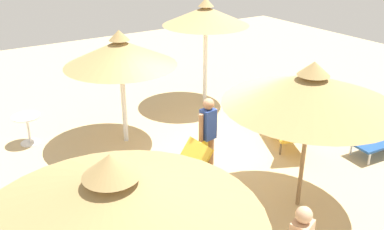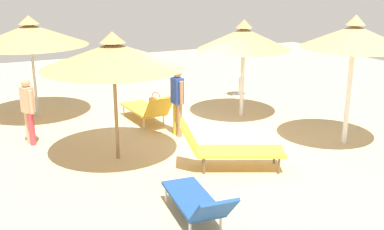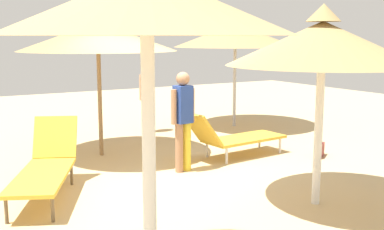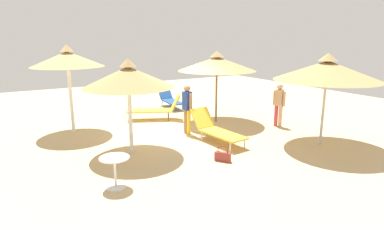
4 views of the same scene
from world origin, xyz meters
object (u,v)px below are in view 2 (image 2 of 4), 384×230
Objects in this scene: lounge_chair_near_right at (147,108)px; lounge_chair_back at (198,202)px; parasol_umbrella_edge at (30,35)px; side_table_round at (239,81)px; person_standing_front at (177,98)px; handbag at (156,102)px; parasol_umbrella_center at (113,55)px; lounge_chair_near_left at (227,148)px; parasol_umbrella_far_left at (354,37)px; parasol_umbrella_front at (244,38)px; person_standing_far_right at (28,107)px.

lounge_chair_back is at bearing -101.38° from lounge_chair_near_right.
side_table_round is at bearing -3.26° from parasol_umbrella_edge.
handbag is (0.44, 2.60, -0.77)m from person_standing_front.
person_standing_front is at bearing 24.86° from parasol_umbrella_center.
lounge_chair_near_left is at bearing -60.94° from parasol_umbrella_edge.
parasol_umbrella_edge is 7.89m from parasol_umbrella_far_left.
person_standing_front is (-2.21, -0.76, -1.17)m from parasol_umbrella_front.
parasol_umbrella_edge is at bearing 172.85° from handbag.
lounge_chair_near_right is 0.97× the size of lounge_chair_near_left.
parasol_umbrella_edge is 4.31m from person_standing_front.
parasol_umbrella_center is 2.88m from lounge_chair_near_left.
lounge_chair_near_left is (-3.10, -0.11, -1.98)m from parasol_umbrella_far_left.
lounge_chair_near_right is 2.99× the size of side_table_round.
person_standing_far_right is 6.75m from side_table_round.
lounge_chair_near_left is at bearing -42.89° from person_standing_far_right.
person_standing_far_right reaches higher than side_table_round.
parasol_umbrella_edge is at bearing 119.06° from lounge_chair_near_left.
person_standing_far_right is (-6.43, 2.98, -1.56)m from parasol_umbrella_far_left.
lounge_chair_back is (1.46, -6.91, -1.82)m from parasol_umbrella_edge.
handbag is at bearing -7.15° from parasol_umbrella_edge.
parasol_umbrella_front is at bearing 52.60° from lounge_chair_back.
parasol_umbrella_far_left reaches higher than parasol_umbrella_center.
parasol_umbrella_edge is 1.02× the size of parasol_umbrella_far_left.
person_standing_far_right is at bearing -154.75° from handbag.
parasol_umbrella_edge is (-1.11, 3.80, 0.03)m from parasol_umbrella_center.
person_standing_far_right is at bearing 132.74° from parasol_umbrella_center.
parasol_umbrella_center is at bearing -145.21° from side_table_round.
parasol_umbrella_far_left is 4.11m from person_standing_front.
lounge_chair_near_right is at bearing -157.80° from side_table_round.
person_standing_far_right is at bearing 137.11° from lounge_chair_near_left.
side_table_round is at bearing 15.41° from person_standing_far_right.
parasol_umbrella_center reaches higher than person_standing_far_right.
lounge_chair_near_left is at bearing -125.42° from parasol_umbrella_front.
handbag is (2.14, 3.39, -2.03)m from parasol_umbrella_center.
lounge_chair_near_right is 4.71× the size of handbag.
lounge_chair_near_right is at bearing 136.79° from parasol_umbrella_far_left.
parasol_umbrella_center reaches higher than handbag.
lounge_chair_near_left is 4.56m from person_standing_far_right.
parasol_umbrella_front reaches higher than person_standing_front.
parasol_umbrella_far_left reaches higher than lounge_chair_back.
person_standing_front is (3.23, -0.87, 0.06)m from person_standing_far_right.
handbag is (-1.77, 1.85, -1.95)m from parasol_umbrella_front.
parasol_umbrella_front reaches higher than person_standing_far_right.
parasol_umbrella_front is 1.22× the size of lounge_chair_near_left.
lounge_chair_near_right is 3.44m from lounge_chair_near_left.
parasol_umbrella_front is 0.90× the size of parasol_umbrella_far_left.
lounge_chair_near_left reaches higher than lounge_chair_near_right.
side_table_round is (3.18, 4.88, 0.04)m from lounge_chair_near_left.
parasol_umbrella_edge is 2.56m from person_standing_far_right.
side_table_round is (4.62, 6.56, 0.09)m from lounge_chair_back.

